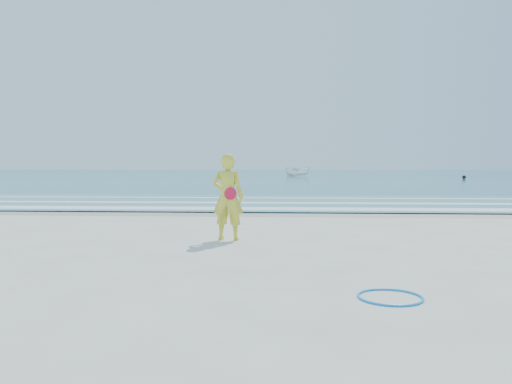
{
  "coord_description": "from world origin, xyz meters",
  "views": [
    {
      "loc": [
        1.02,
        -8.1,
        1.64
      ],
      "look_at": [
        0.23,
        4.0,
        1.0
      ],
      "focal_mm": 35.0,
      "sensor_mm": 36.0,
      "label": 1
    }
  ],
  "objects": [
    {
      "name": "shallow",
      "position": [
        0.0,
        14.0,
        0.04
      ],
      "size": [
        400.0,
        10.0,
        0.01
      ],
      "primitive_type": "cube",
      "color": "#59B7AD",
      "rests_on": "ocean"
    },
    {
      "name": "foam_far",
      "position": [
        0.0,
        16.5,
        0.05
      ],
      "size": [
        400.0,
        0.6,
        0.01
      ],
      "primitive_type": "cube",
      "color": "white",
      "rests_on": "shallow"
    },
    {
      "name": "foam_mid",
      "position": [
        0.0,
        13.2,
        0.05
      ],
      "size": [
        400.0,
        0.9,
        0.01
      ],
      "primitive_type": "cube",
      "color": "white",
      "rests_on": "shallow"
    },
    {
      "name": "woman",
      "position": [
        -0.31,
        2.78,
        0.95
      ],
      "size": [
        0.75,
        0.54,
        1.91
      ],
      "color": "yellow",
      "rests_on": "ground"
    },
    {
      "name": "hoop",
      "position": [
        2.28,
        -1.92,
        0.01
      ],
      "size": [
        0.95,
        0.95,
        0.03
      ],
      "primitive_type": "torus",
      "rotation": [
        0.0,
        0.0,
        0.19
      ],
      "color": "#0E97FF",
      "rests_on": "ground"
    },
    {
      "name": "ground",
      "position": [
        0.0,
        0.0,
        0.0
      ],
      "size": [
        400.0,
        400.0,
        0.0
      ],
      "primitive_type": "plane",
      "color": "silver",
      "rests_on": "ground"
    },
    {
      "name": "boat",
      "position": [
        2.48,
        69.94,
        0.81
      ],
      "size": [
        4.19,
        2.28,
        1.53
      ],
      "primitive_type": "imported",
      "rotation": [
        0.0,
        0.0,
        1.36
      ],
      "color": "white",
      "rests_on": "ocean"
    },
    {
      "name": "ocean",
      "position": [
        0.0,
        105.0,
        0.02
      ],
      "size": [
        400.0,
        190.0,
        0.04
      ],
      "primitive_type": "cube",
      "color": "#19727F",
      "rests_on": "ground"
    },
    {
      "name": "foam_near",
      "position": [
        0.0,
        10.3,
        0.05
      ],
      "size": [
        400.0,
        1.4,
        0.01
      ],
      "primitive_type": "cube",
      "color": "white",
      "rests_on": "shallow"
    },
    {
      "name": "wet_sand",
      "position": [
        0.0,
        9.0,
        0.0
      ],
      "size": [
        400.0,
        2.4,
        0.0
      ],
      "primitive_type": "cube",
      "color": "#B2A893",
      "rests_on": "ground"
    },
    {
      "name": "buoy",
      "position": [
        22.4,
        54.23,
        0.27
      ],
      "size": [
        0.46,
        0.46,
        0.46
      ],
      "primitive_type": "sphere",
      "color": "black",
      "rests_on": "ocean"
    }
  ]
}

